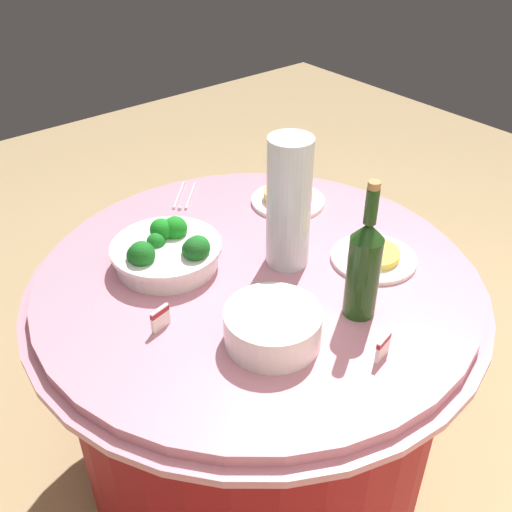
{
  "coord_description": "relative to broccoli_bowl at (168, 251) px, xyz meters",
  "views": [
    {
      "loc": [
        0.76,
        0.93,
        1.63
      ],
      "look_at": [
        0.0,
        0.0,
        0.79
      ],
      "focal_mm": 41.77,
      "sensor_mm": 36.0,
      "label": 1
    }
  ],
  "objects": [
    {
      "name": "food_plate_fried_egg",
      "position": [
        -0.42,
        0.31,
        -0.03
      ],
      "size": [
        0.22,
        0.22,
        0.03
      ],
      "color": "white",
      "rests_on": "buffet_table"
    },
    {
      "name": "decorative_fruit_vase",
      "position": [
        -0.25,
        0.17,
        0.11
      ],
      "size": [
        0.11,
        0.11,
        0.34
      ],
      "color": "silver",
      "rests_on": "buffet_table"
    },
    {
      "name": "buffet_table",
      "position": [
        -0.15,
        0.16,
        -0.41
      ],
      "size": [
        1.16,
        1.16,
        0.74
      ],
      "color": "maroon",
      "rests_on": "ground_plane"
    },
    {
      "name": "broccoli_bowl",
      "position": [
        0.0,
        0.0,
        0.0
      ],
      "size": [
        0.28,
        0.28,
        0.11
      ],
      "color": "white",
      "rests_on": "buffet_table"
    },
    {
      "name": "label_placard_mid",
      "position": [
        -0.17,
        0.56,
        -0.01
      ],
      "size": [
        0.05,
        0.02,
        0.05
      ],
      "color": "white",
      "rests_on": "buffet_table"
    },
    {
      "name": "ground_plane",
      "position": [
        -0.15,
        0.16,
        -0.78
      ],
      "size": [
        6.0,
        6.0,
        0.0
      ],
      "primitive_type": "plane",
      "color": "tan"
    },
    {
      "name": "serving_tongs",
      "position": [
        -0.23,
        -0.27,
        -0.04
      ],
      "size": [
        0.14,
        0.15,
        0.01
      ],
      "color": "silver",
      "rests_on": "buffet_table"
    },
    {
      "name": "plate_stack",
      "position": [
        -0.02,
        0.38,
        -0.0
      ],
      "size": [
        0.21,
        0.21,
        0.08
      ],
      "color": "white",
      "rests_on": "buffet_table"
    },
    {
      "name": "label_placard_front",
      "position": [
        0.14,
        0.19,
        -0.01
      ],
      "size": [
        0.05,
        0.02,
        0.05
      ],
      "color": "white",
      "rests_on": "buffet_table"
    },
    {
      "name": "wine_bottle",
      "position": [
        -0.24,
        0.43,
        0.08
      ],
      "size": [
        0.07,
        0.07,
        0.34
      ],
      "color": "#1B3F14",
      "rests_on": "buffet_table"
    },
    {
      "name": "food_plate_noodles",
      "position": [
        -0.45,
        -0.05,
        -0.03
      ],
      "size": [
        0.22,
        0.22,
        0.04
      ],
      "color": "white",
      "rests_on": "buffet_table"
    }
  ]
}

